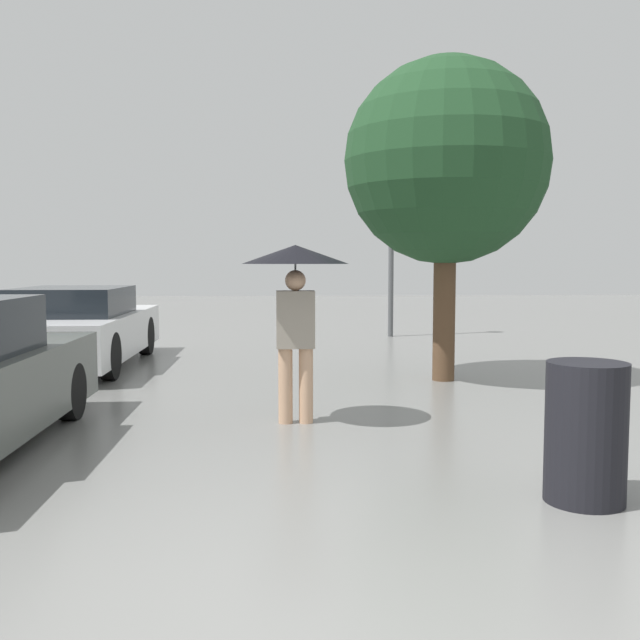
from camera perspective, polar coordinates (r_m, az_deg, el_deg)
The scene contains 6 objects.
ground_plane at distance 3.36m, azimuth 2.61°, elevation -23.56°, with size 60.00×60.00×0.00m, color slate.
pedestrian at distance 6.93m, azimuth -1.98°, elevation 3.26°, with size 1.04×1.04×1.75m.
parked_car_farthest at distance 11.38m, azimuth -18.86°, elevation -0.64°, with size 1.74×4.26×1.21m.
tree at distance 9.69m, azimuth 10.07°, elevation 12.27°, with size 2.69×2.69×4.24m.
street_lamp at distance 15.22m, azimuth 5.75°, elevation 10.82°, with size 0.36×0.36×4.62m.
trash_bin at distance 5.07m, azimuth 20.49°, elevation -8.42°, with size 0.53×0.53×0.93m.
Camera 1 is at (-0.31, -2.94, 1.59)m, focal length 40.00 mm.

